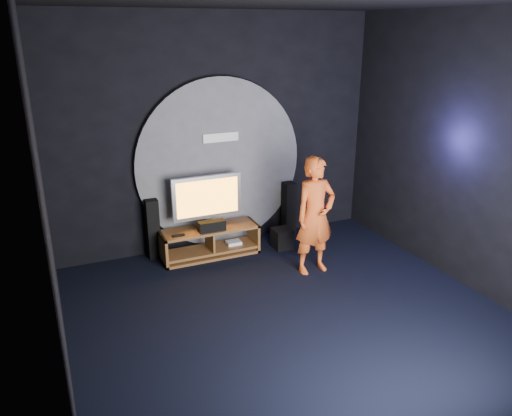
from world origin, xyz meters
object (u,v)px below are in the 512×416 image
Objects in this scene: tower_speaker_left at (153,229)px; tower_speaker_right at (289,209)px; media_console at (210,244)px; player at (315,216)px; tv at (207,199)px; subwoofer at (282,238)px.

tower_speaker_right is at bearing -1.76° from tower_speaker_left.
media_console is 1.70m from player.
tower_speaker_left reaches higher than media_console.
player is (1.96, -1.35, 0.37)m from tower_speaker_left.
tv reaches higher than tower_speaker_right.
tower_speaker_left and tower_speaker_right have the same top height.
tower_speaker_left is at bearing 163.38° from tv.
tower_speaker_left is 1.99m from subwoofer.
tower_speaker_right is 1.36m from player.
tv is 3.35× the size of subwoofer.
subwoofer is (1.12, -0.18, -0.04)m from media_console.
player is at bearing -41.80° from media_console.
media_console is at bearing -20.87° from tower_speaker_left.
player reaches higher than media_console.
tower_speaker_right reaches higher than media_console.
tv is 1.51m from tower_speaker_right.
tv is at bearing 132.93° from player.
player reaches higher than tv.
tv is at bearing 167.85° from subwoofer.
player is at bearing -86.47° from subwoofer.
player is (1.17, -1.05, 0.63)m from media_console.
tv is 0.92m from tower_speaker_left.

